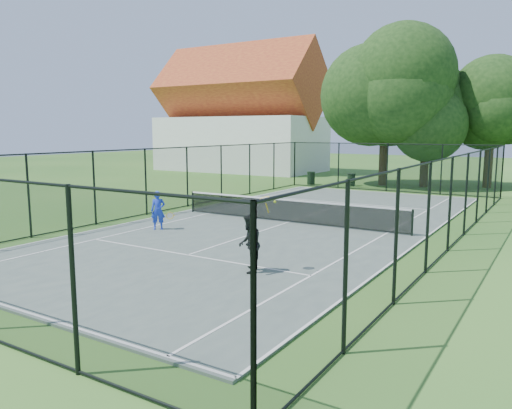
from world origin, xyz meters
The scene contains 12 objects.
ground centered at (0.00, 0.00, 0.00)m, with size 120.00×120.00×0.00m, color #2F6422.
tennis_court centered at (0.00, 0.00, 0.03)m, with size 11.00×24.00×0.06m, color #505E59.
tennis_net centered at (0.00, 0.00, 0.58)m, with size 10.08×0.08×0.95m.
fence centered at (0.00, 0.00, 1.50)m, with size 13.10×26.10×3.00m.
tree_near_left centered at (-1.34, 16.34, 6.22)m, with size 7.75×7.75×10.11m.
tree_near_mid centered at (1.36, 16.82, 4.80)m, with size 5.96×5.96×7.79m.
tree_near_right centered at (5.08, 18.60, 5.23)m, with size 5.96×5.96×8.22m.
building centered at (-17.00, 22.00, 4.93)m, with size 15.30×8.15×11.87m.
trash_bin_left centered at (-5.76, 14.10, 0.45)m, with size 0.58×0.58×0.90m.
trash_bin_right centered at (-2.99, 14.68, 0.44)m, with size 0.58×0.58×0.87m.
player_blue centered at (-3.49, -3.91, 0.79)m, with size 0.90×0.61×1.46m.
player_black centered at (2.56, -6.94, 0.84)m, with size 1.06×0.96×2.02m.
Camera 1 is at (9.50, -17.75, 3.78)m, focal length 35.00 mm.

